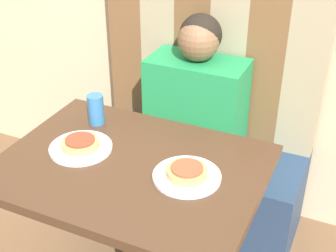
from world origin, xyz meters
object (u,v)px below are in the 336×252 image
at_px(plate_right, 187,176).
at_px(person, 197,92).
at_px(pizza_left, 80,143).
at_px(plate_left, 81,148).
at_px(drinking_cup, 96,109).
at_px(pizza_right, 187,171).

bearing_deg(plate_right, person, 108.51).
bearing_deg(pizza_left, plate_left, 180.00).
bearing_deg(plate_left, person, 71.49).
height_order(plate_left, drinking_cup, drinking_cup).
bearing_deg(plate_left, drinking_cup, 104.69).
distance_m(person, drinking_cup, 0.50).
height_order(person, plate_left, person).
bearing_deg(plate_right, pizza_right, 180.00).
height_order(person, pizza_left, person).
height_order(pizza_left, pizza_right, same).
height_order(plate_left, pizza_left, pizza_left).
bearing_deg(plate_left, pizza_right, 0.00).
bearing_deg(plate_left, pizza_left, 0.00).
distance_m(plate_left, plate_right, 0.41).
xyz_separation_m(person, plate_right, (0.20, -0.60, 0.01)).
bearing_deg(drinking_cup, pizza_right, -22.00).
bearing_deg(pizza_right, plate_left, 180.00).
xyz_separation_m(person, pizza_right, (0.20, -0.60, 0.03)).
bearing_deg(pizza_left, person, 71.49).
bearing_deg(person, plate_left, -108.51).
relative_size(person, plate_left, 2.85).
bearing_deg(pizza_left, drinking_cup, 104.69).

